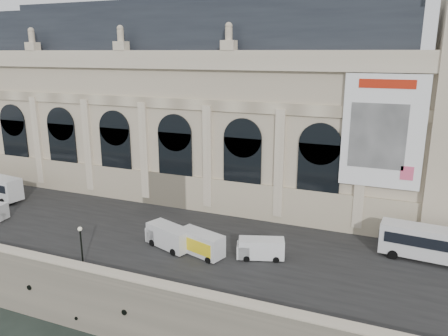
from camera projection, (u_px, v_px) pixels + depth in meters
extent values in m
cube|color=gray|center=(235.00, 203.00, 74.08)|extent=(160.00, 70.00, 6.00)
cube|color=#2D2D2D|center=(175.00, 232.00, 54.54)|extent=(160.00, 24.00, 0.06)
cube|color=gray|center=(109.00, 278.00, 42.43)|extent=(160.00, 1.20, 1.10)
cube|color=beige|center=(109.00, 272.00, 42.27)|extent=(160.00, 1.40, 0.12)
cube|color=beige|center=(191.00, 122.00, 69.10)|extent=(68.00, 18.00, 22.00)
cube|color=beige|center=(164.00, 190.00, 63.12)|extent=(68.60, 0.40, 5.00)
cube|color=beige|center=(159.00, 60.00, 58.26)|extent=(69.00, 0.80, 2.40)
cube|color=beige|center=(161.00, 103.00, 59.89)|extent=(68.00, 0.30, 1.40)
cube|color=#242930|center=(189.00, 30.00, 65.48)|extent=(64.00, 15.00, 6.00)
cube|color=#242930|center=(189.00, 5.00, 64.58)|extent=(56.00, 10.00, 1.20)
cube|color=black|center=(16.00, 147.00, 72.34)|extent=(5.20, 0.25, 9.00)
cylinder|color=black|center=(12.00, 120.00, 71.18)|extent=(5.20, 0.25, 5.20)
cube|color=beige|center=(38.00, 141.00, 70.05)|extent=(1.20, 0.50, 14.00)
cube|color=black|center=(63.00, 152.00, 68.67)|extent=(5.20, 0.25, 9.00)
cylinder|color=black|center=(61.00, 124.00, 67.50)|extent=(5.20, 0.25, 5.20)
cube|color=beige|center=(88.00, 146.00, 66.38)|extent=(1.20, 0.50, 14.00)
cube|color=black|center=(116.00, 158.00, 64.99)|extent=(5.20, 0.25, 9.00)
cylinder|color=black|center=(114.00, 128.00, 63.83)|extent=(5.20, 0.25, 5.20)
cube|color=beige|center=(144.00, 151.00, 62.71)|extent=(1.20, 0.50, 14.00)
cube|color=black|center=(175.00, 164.00, 61.32)|extent=(5.20, 0.25, 9.00)
cylinder|color=black|center=(174.00, 133.00, 60.16)|extent=(5.20, 0.25, 5.20)
cube|color=beige|center=(207.00, 157.00, 59.04)|extent=(1.20, 0.50, 14.00)
cube|color=black|center=(242.00, 171.00, 57.65)|extent=(5.20, 0.25, 9.00)
cylinder|color=black|center=(243.00, 138.00, 56.49)|extent=(5.20, 0.25, 5.20)
cube|color=beige|center=(279.00, 164.00, 55.36)|extent=(1.20, 0.50, 14.00)
cube|color=black|center=(318.00, 180.00, 53.98)|extent=(5.20, 0.25, 9.00)
cylinder|color=black|center=(320.00, 144.00, 52.82)|extent=(5.20, 0.25, 5.20)
cube|color=beige|center=(361.00, 172.00, 51.69)|extent=(1.20, 0.50, 14.00)
cube|color=white|center=(383.00, 132.00, 49.49)|extent=(9.00, 0.35, 13.00)
cube|color=#B31F0B|center=(387.00, 84.00, 47.92)|extent=(6.00, 0.06, 1.00)
cube|color=gray|center=(378.00, 136.00, 49.62)|extent=(6.20, 0.06, 7.50)
cube|color=#DF4E75|center=(407.00, 173.00, 49.37)|extent=(1.40, 0.06, 1.60)
cylinder|color=black|center=(2.00, 202.00, 63.89)|extent=(1.07, 0.43, 1.04)
cylinder|color=black|center=(18.00, 197.00, 66.08)|extent=(1.07, 0.43, 1.04)
cube|color=silver|center=(444.00, 245.00, 45.87)|extent=(12.89, 3.69, 3.28)
cube|color=black|center=(381.00, 232.00, 48.59)|extent=(0.28, 2.44, 1.27)
cube|color=black|center=(444.00, 247.00, 44.58)|extent=(11.62, 1.04, 1.17)
cube|color=black|center=(445.00, 237.00, 46.93)|extent=(11.62, 1.04, 1.17)
cylinder|color=black|center=(393.00, 255.00, 47.24)|extent=(1.08, 0.40, 1.06)
cylinder|color=black|center=(396.00, 246.00, 49.51)|extent=(1.08, 0.40, 1.06)
cylinder|color=black|center=(4.00, 215.00, 59.14)|extent=(0.73, 0.33, 0.70)
cube|color=silver|center=(169.00, 236.00, 49.83)|extent=(6.11, 4.02, 2.43)
cube|color=silver|center=(157.00, 234.00, 51.40)|extent=(2.25, 2.63, 1.69)
cube|color=black|center=(153.00, 228.00, 51.63)|extent=(0.70, 1.81, 0.84)
cylinder|color=black|center=(152.00, 243.00, 50.48)|extent=(0.84, 0.52, 0.80)
cylinder|color=black|center=(167.00, 237.00, 52.07)|extent=(0.84, 0.52, 0.80)
cylinder|color=black|center=(173.00, 252.00, 48.12)|extent=(0.84, 0.52, 0.80)
cylinder|color=black|center=(188.00, 246.00, 49.70)|extent=(0.84, 0.52, 0.80)
cube|color=white|center=(261.00, 248.00, 47.28)|extent=(5.25, 3.37, 2.09)
cube|color=white|center=(243.00, 250.00, 47.49)|extent=(1.91, 2.24, 1.45)
cube|color=black|center=(239.00, 246.00, 47.39)|extent=(0.58, 1.57, 0.73)
cylinder|color=black|center=(247.00, 259.00, 46.69)|extent=(0.73, 0.43, 0.69)
cylinder|color=black|center=(247.00, 251.00, 48.52)|extent=(0.73, 0.43, 0.69)
cylinder|color=black|center=(276.00, 260.00, 46.49)|extent=(0.73, 0.43, 0.69)
cylinder|color=black|center=(275.00, 252.00, 48.32)|extent=(0.73, 0.43, 0.69)
cube|color=silver|center=(201.00, 243.00, 48.11)|extent=(5.85, 3.64, 2.46)
cube|color=yellow|center=(194.00, 246.00, 47.31)|extent=(4.55, 1.48, 1.46)
cube|color=#B31F0B|center=(194.00, 246.00, 47.31)|extent=(2.62, 0.86, 0.55)
cube|color=silver|center=(181.00, 240.00, 50.16)|extent=(1.99, 2.35, 1.37)
cylinder|color=black|center=(178.00, 248.00, 49.18)|extent=(0.77, 0.46, 0.73)
cylinder|color=black|center=(191.00, 242.00, 50.74)|extent=(0.77, 0.46, 0.73)
cylinder|color=black|center=(208.00, 260.00, 46.36)|extent=(0.77, 0.46, 0.73)
cylinder|color=black|center=(221.00, 254.00, 47.92)|extent=(0.77, 0.46, 0.73)
cylinder|color=black|center=(83.00, 265.00, 45.63)|extent=(0.46, 0.46, 0.42)
cylinder|color=black|center=(82.00, 249.00, 45.14)|extent=(0.17, 0.17, 4.19)
sphere|color=beige|center=(80.00, 229.00, 44.57)|extent=(0.46, 0.46, 0.46)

